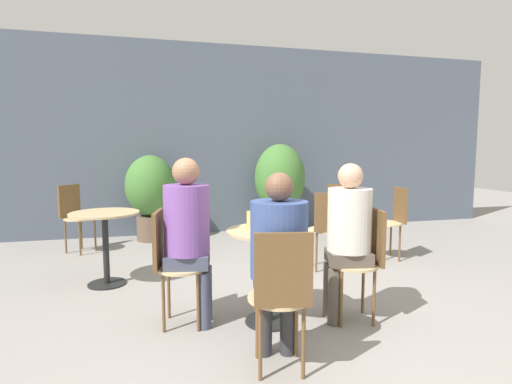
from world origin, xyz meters
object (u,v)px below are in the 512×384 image
Objects in this scene: seated_person_1 at (279,252)px; beer_glass_1 at (250,220)px; beer_glass_2 at (283,221)px; bistro_chair_1 at (281,289)px; seated_person_2 at (347,228)px; potted_plant_1 at (280,184)px; bistro_chair_4 at (393,216)px; beer_glass_0 at (279,217)px; seated_person_0 at (189,227)px; bistro_chair_2 at (365,253)px; bistro_chair_5 at (328,224)px; cafe_table_near at (269,254)px; bistro_chair_6 at (341,211)px; potted_plant_0 at (150,191)px; cafe_table_far at (105,231)px; bistro_chair_3 at (74,212)px; bistro_chair_0 at (170,257)px.

seated_person_1 is 0.65m from beer_glass_1.
seated_person_1 is 0.51m from beer_glass_2.
seated_person_2 is (0.74, 0.62, 0.20)m from bistro_chair_1.
seated_person_1 is 3.88m from potted_plant_1.
beer_glass_1 is at bearing -77.29° from seated_person_1.
beer_glass_2 is (-1.90, -1.49, 0.28)m from bistro_chair_4.
seated_person_0 is at bearing 178.13° from beer_glass_0.
beer_glass_0 is at bearing -99.46° from bistro_chair_2.
bistro_chair_1 is 0.73× the size of seated_person_1.
potted_plant_1 is (0.09, 2.00, 0.27)m from bistro_chair_5.
cafe_table_near is 0.75m from bistro_chair_1.
bistro_chair_6 is (1.54, 1.89, -0.01)m from cafe_table_near.
bistro_chair_6 is 2.75m from potted_plant_0.
beer_glass_1 is at bearing -76.39° from potted_plant_0.
bistro_chair_3 reaches higher than cafe_table_far.
bistro_chair_4 reaches higher than beer_glass_1.
bistro_chair_1 is at bearing -115.26° from bistro_chair_3.
potted_plant_1 reaches higher than bistro_chair_4.
bistro_chair_4 reaches higher than cafe_table_near.
seated_person_1 reaches higher than bistro_chair_5.
beer_glass_0 is (0.11, 0.09, 0.27)m from cafe_table_near.
seated_person_1 is (-1.65, -2.49, 0.18)m from bistro_chair_6.
bistro_chair_2 is 1.95m from bistro_chair_4.
beer_glass_0 reaches higher than bistro_chair_5.
seated_person_2 reaches higher than bistro_chair_0.
beer_glass_1 is (-1.12, -1.05, 0.27)m from bistro_chair_5.
bistro_chair_0 is 0.62× the size of potted_plant_1.
potted_plant_0 reaches higher than bistro_chair_6.
seated_person_0 is 1.04× the size of seated_person_2.
cafe_table_far is 0.59× the size of seated_person_2.
potted_plant_1 is (2.94, 0.38, 0.27)m from bistro_chair_3.
cafe_table_far is 2.35m from seated_person_2.
cafe_table_near is 0.83× the size of bistro_chair_5.
beer_glass_0 reaches higher than bistro_chair_6.
bistro_chair_5 is at bearing -47.28° from seated_person_0.
potted_plant_1 reaches higher than bistro_chair_2.
cafe_table_far is 1.57m from bistro_chair_3.
seated_person_0 is (-1.33, 0.25, 0.22)m from bistro_chair_2.
bistro_chair_6 reaches higher than beer_glass_1.
bistro_chair_0 is 0.69× the size of seated_person_0.
seated_person_1 is 7.19× the size of beer_glass_0.
seated_person_0 is 7.64× the size of beer_glass_0.
seated_person_0 is (-0.60, 0.11, 0.22)m from cafe_table_near.
bistro_chair_6 is 5.15× the size of beer_glass_2.
seated_person_0 is at bearing 171.78° from beer_glass_1.
beer_glass_2 reaches higher than beer_glass_1.
bistro_chair_5 is at bearing -92.63° from potted_plant_1.
bistro_chair_1 and bistro_chair_2 have the same top height.
bistro_chair_5 is at bearing -110.81° from bistro_chair_1.
seated_person_1 is at bearing -88.08° from beer_glass_1.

